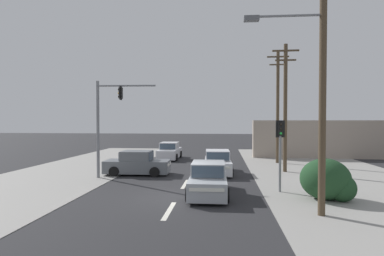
% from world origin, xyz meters
% --- Properties ---
extents(ground_plane, '(140.00, 140.00, 0.00)m').
position_xyz_m(ground_plane, '(0.00, 0.00, 0.00)').
color(ground_plane, '#28282B').
extents(lane_dash_near, '(0.20, 2.40, 0.01)m').
position_xyz_m(lane_dash_near, '(0.00, -2.00, 0.00)').
color(lane_dash_near, silver).
rests_on(lane_dash_near, ground).
extents(lane_dash_mid, '(0.20, 2.40, 0.01)m').
position_xyz_m(lane_dash_mid, '(0.00, 3.00, 0.00)').
color(lane_dash_mid, silver).
rests_on(lane_dash_mid, ground).
extents(lane_dash_far, '(0.20, 2.40, 0.01)m').
position_xyz_m(lane_dash_far, '(0.00, 8.00, 0.00)').
color(lane_dash_far, silver).
rests_on(lane_dash_far, ground).
extents(kerb_right_verge, '(10.00, 44.00, 0.02)m').
position_xyz_m(kerb_right_verge, '(9.00, 2.00, 0.01)').
color(kerb_right_verge, gray).
rests_on(kerb_right_verge, ground).
extents(kerb_left_verge, '(8.00, 40.00, 0.02)m').
position_xyz_m(kerb_left_verge, '(-8.50, 4.00, 0.01)').
color(kerb_left_verge, gray).
rests_on(kerb_left_verge, ground).
extents(utility_pole_foreground_right, '(3.78, 0.34, 10.30)m').
position_xyz_m(utility_pole_foreground_right, '(5.62, -2.06, 5.52)').
color(utility_pole_foreground_right, '#4C3D2B').
rests_on(utility_pole_foreground_right, ground).
extents(utility_pole_midground_right, '(1.80, 0.26, 8.82)m').
position_xyz_m(utility_pole_midground_right, '(6.38, 7.68, 4.64)').
color(utility_pole_midground_right, '#4C3D2B').
rests_on(utility_pole_midground_right, ground).
extents(utility_pole_background_right, '(1.80, 0.26, 9.34)m').
position_xyz_m(utility_pole_background_right, '(6.66, 12.12, 4.91)').
color(utility_pole_background_right, '#4C3D2B').
rests_on(utility_pole_background_right, ground).
extents(traffic_signal_mast, '(3.69, 0.44, 6.00)m').
position_xyz_m(traffic_signal_mast, '(-5.06, 4.31, 3.83)').
color(traffic_signal_mast, slate).
rests_on(traffic_signal_mast, ground).
extents(pedestal_signal_right_kerb, '(0.44, 0.30, 3.56)m').
position_xyz_m(pedestal_signal_right_kerb, '(4.91, 1.59, 2.42)').
color(pedestal_signal_right_kerb, slate).
rests_on(pedestal_signal_right_kerb, ground).
extents(roadside_bush, '(2.30, 1.97, 1.85)m').
position_xyz_m(roadside_bush, '(6.77, 0.32, 0.87)').
color(roadside_bush, '#1E4223').
rests_on(roadside_bush, ground).
extents(shopfront_wall_far, '(12.00, 1.00, 3.60)m').
position_xyz_m(shopfront_wall_far, '(11.00, 16.00, 1.80)').
color(shopfront_wall_far, '#A39384').
rests_on(shopfront_wall_far, ground).
extents(sedan_oncoming_mid, '(2.04, 4.31, 1.56)m').
position_xyz_m(sedan_oncoming_mid, '(1.74, 6.66, 0.70)').
color(sedan_oncoming_mid, silver).
rests_on(sedan_oncoming_mid, ground).
extents(sedan_crossing_left, '(4.30, 2.01, 1.56)m').
position_xyz_m(sedan_crossing_left, '(-3.52, 5.66, 0.70)').
color(sedan_crossing_left, slate).
rests_on(sedan_crossing_left, ground).
extents(sedan_receding_far, '(1.91, 4.25, 1.56)m').
position_xyz_m(sedan_receding_far, '(-2.84, 13.89, 0.70)').
color(sedan_receding_far, silver).
rests_on(sedan_receding_far, ground).
extents(sedan_kerbside_parked, '(1.95, 4.27, 1.56)m').
position_xyz_m(sedan_kerbside_parked, '(1.41, 0.72, 0.70)').
color(sedan_kerbside_parked, '#A3A8AD').
rests_on(sedan_kerbside_parked, ground).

